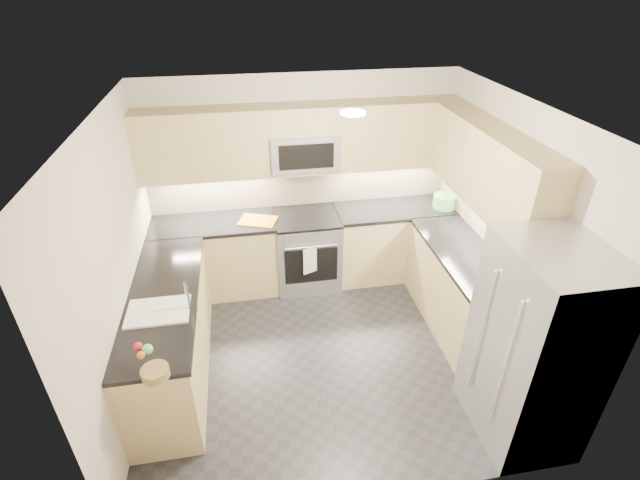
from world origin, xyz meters
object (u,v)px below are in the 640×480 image
at_px(refrigerator, 535,347).
at_px(utensil_bowl, 445,201).
at_px(gas_range, 307,251).
at_px(fruit_basket, 155,373).
at_px(microwave, 304,150).
at_px(cutting_board, 258,221).

bearing_deg(refrigerator, utensil_bowl, 84.39).
height_order(gas_range, fruit_basket, fruit_basket).
relative_size(gas_range, utensil_bowl, 3.36).
height_order(refrigerator, fruit_basket, refrigerator).
bearing_deg(refrigerator, microwave, 119.62).
bearing_deg(gas_range, cutting_board, -176.41).
bearing_deg(cutting_board, fruit_basket, -111.03).
xyz_separation_m(utensil_bowl, fruit_basket, (-3.11, -2.20, -0.04)).
height_order(refrigerator, utensil_bowl, refrigerator).
height_order(refrigerator, cutting_board, refrigerator).
height_order(gas_range, microwave, microwave).
bearing_deg(utensil_bowl, microwave, 173.61).
bearing_deg(gas_range, fruit_basket, -122.27).
bearing_deg(cutting_board, refrigerator, -49.75).
bearing_deg(refrigerator, cutting_board, 130.25).
distance_m(microwave, refrigerator, 3.04).
relative_size(microwave, refrigerator, 0.42).
distance_m(gas_range, refrigerator, 2.86).
bearing_deg(microwave, cutting_board, -164.30).
relative_size(refrigerator, utensil_bowl, 6.64).
xyz_separation_m(cutting_board, fruit_basket, (-0.86, -2.23, 0.03)).
relative_size(gas_range, cutting_board, 2.18).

